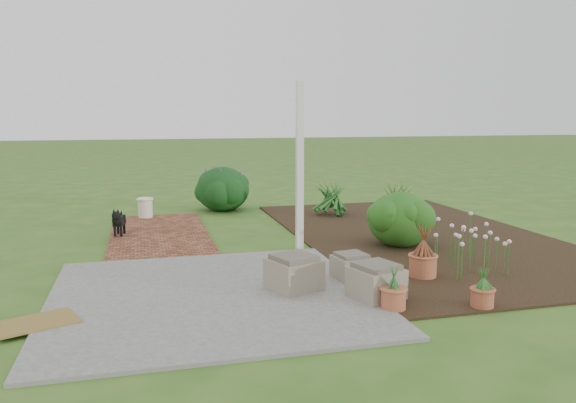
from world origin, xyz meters
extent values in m
plane|color=#355F1E|center=(0.00, 0.00, 0.00)|extent=(80.00, 80.00, 0.00)
cube|color=#60605D|center=(-1.25, -1.75, 0.02)|extent=(3.50, 3.50, 0.04)
cube|color=brown|center=(-1.70, 1.75, 0.02)|extent=(1.60, 3.50, 0.04)
cube|color=black|center=(2.50, 0.50, 0.01)|extent=(4.00, 7.00, 0.03)
cube|color=white|center=(0.30, 0.10, 1.25)|extent=(0.10, 0.10, 2.50)
cube|color=#716B53|center=(0.48, -2.33, 0.20)|extent=(0.61, 0.61, 0.33)
cube|color=gray|center=(-0.31, -1.81, 0.21)|extent=(0.66, 0.66, 0.34)
cube|color=#7C785B|center=(0.48, -1.58, 0.17)|extent=(0.46, 0.46, 0.27)
cube|color=brown|center=(-2.98, -2.24, 0.05)|extent=(0.85, 0.72, 0.02)
cube|color=black|center=(-2.34, 1.71, 0.28)|extent=(0.20, 0.35, 0.15)
cylinder|color=black|center=(-2.41, 1.60, 0.12)|extent=(0.04, 0.04, 0.17)
cylinder|color=black|center=(-2.31, 1.59, 0.12)|extent=(0.04, 0.04, 0.17)
cylinder|color=black|center=(-2.37, 1.84, 0.12)|extent=(0.04, 0.04, 0.17)
cylinder|color=black|center=(-2.27, 1.82, 0.12)|extent=(0.04, 0.04, 0.17)
sphere|color=black|center=(-2.38, 1.51, 0.40)|extent=(0.14, 0.14, 0.14)
cone|color=black|center=(-2.31, 1.89, 0.38)|extent=(0.07, 0.11, 0.12)
cylinder|color=beige|center=(-1.91, 3.29, 0.22)|extent=(0.32, 0.32, 0.37)
ellipsoid|color=#1A3C11|center=(1.85, -0.08, 0.45)|extent=(1.29, 1.29, 0.85)
cylinder|color=#A95B39|center=(1.38, -1.70, 0.17)|extent=(0.42, 0.42, 0.27)
cylinder|color=#AB5139|center=(1.45, -2.87, 0.13)|extent=(0.31, 0.31, 0.20)
cylinder|color=#B05C3B|center=(0.52, -2.69, 0.14)|extent=(0.28, 0.28, 0.22)
ellipsoid|color=black|center=(-0.31, 3.94, 0.48)|extent=(1.37, 1.37, 0.95)
camera|label=1|loc=(-1.94, -7.80, 2.02)|focal=35.00mm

